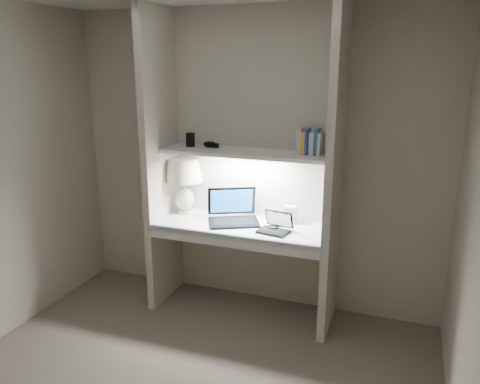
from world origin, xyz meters
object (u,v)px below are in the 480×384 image
at_px(table_lamp, 184,176).
at_px(book_row, 310,142).
at_px(laptop_main, 233,214).
at_px(speaker, 290,214).
at_px(laptop_netbook, 275,227).

distance_m(table_lamp, book_row, 1.15).
xyz_separation_m(table_lamp, laptop_main, (0.48, -0.07, -0.27)).
distance_m(laptop_main, speaker, 0.48).
xyz_separation_m(speaker, book_row, (0.15, -0.05, 0.62)).
xyz_separation_m(laptop_netbook, book_row, (0.20, 0.20, 0.65)).
bearing_deg(book_row, table_lamp, -179.70).
bearing_deg(laptop_netbook, book_row, 54.96).
relative_size(table_lamp, speaker, 3.45).
bearing_deg(table_lamp, laptop_netbook, -12.12).
bearing_deg(speaker, book_row, -14.40).
xyz_separation_m(table_lamp, laptop_netbook, (0.89, -0.19, -0.29)).
bearing_deg(laptop_main, laptop_netbook, -44.04).
xyz_separation_m(laptop_main, book_row, (0.61, 0.07, 0.63)).
bearing_deg(laptop_main, speaker, -12.20).
distance_m(laptop_netbook, book_row, 0.71).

